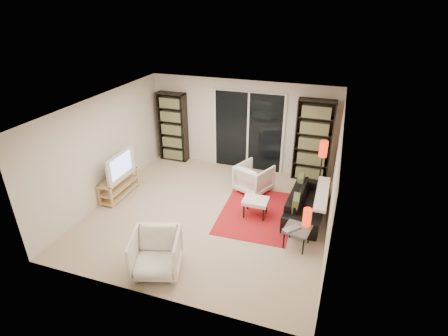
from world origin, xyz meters
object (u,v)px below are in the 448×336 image
at_px(bookshelf_right, 313,141).
at_px(armchair_back, 254,178).
at_px(sofa, 308,203).
at_px(armchair_front, 156,253).
at_px(side_table, 297,230).
at_px(floor_lamp, 323,155).
at_px(ottoman, 256,202).
at_px(tv_stand, 119,185).
at_px(bookshelf_left, 173,127).

distance_m(bookshelf_right, armchair_back, 1.76).
bearing_deg(sofa, armchair_back, 69.79).
xyz_separation_m(armchair_back, armchair_front, (-0.89, -3.22, 0.03)).
xyz_separation_m(side_table, floor_lamp, (0.22, 2.08, 0.70)).
relative_size(sofa, ottoman, 3.51).
distance_m(sofa, floor_lamp, 1.20).
height_order(side_table, floor_lamp, floor_lamp).
relative_size(ottoman, floor_lamp, 0.39).
distance_m(tv_stand, armchair_back, 3.21).
height_order(tv_stand, armchair_back, armchair_back).
bearing_deg(floor_lamp, armchair_back, -169.05).
distance_m(tv_stand, armchair_front, 2.89).
distance_m(armchair_front, floor_lamp, 4.31).
xyz_separation_m(sofa, armchair_back, (-1.36, 0.61, 0.07)).
xyz_separation_m(sofa, armchair_front, (-2.25, -2.61, 0.10)).
bearing_deg(ottoman, bookshelf_left, 144.46).
relative_size(armchair_back, floor_lamp, 0.55).
bearing_deg(tv_stand, armchair_back, 22.32).
height_order(bookshelf_left, side_table, bookshelf_left).
height_order(tv_stand, sofa, sofa).
relative_size(sofa, floor_lamp, 1.36).
xyz_separation_m(bookshelf_left, armchair_front, (1.74, -4.28, -0.60)).
distance_m(ottoman, floor_lamp, 1.93).
xyz_separation_m(armchair_front, side_table, (2.18, 1.43, -0.02)).
bearing_deg(tv_stand, armchair_front, -43.90).
relative_size(sofa, side_table, 3.50).
xyz_separation_m(tv_stand, side_table, (4.26, -0.57, 0.09)).
height_order(sofa, side_table, sofa).
bearing_deg(tv_stand, bookshelf_right, 28.59).
relative_size(tv_stand, sofa, 0.62).
bearing_deg(bookshelf_right, armchair_front, -116.19).
bearing_deg(sofa, tv_stand, 102.00).
bearing_deg(floor_lamp, ottoman, -132.29).
height_order(bookshelf_right, armchair_front, bookshelf_right).
relative_size(ottoman, side_table, 1.00).
bearing_deg(bookshelf_left, tv_stand, -98.40).
distance_m(armchair_front, ottoman, 2.49).
xyz_separation_m(tv_stand, sofa, (4.32, 0.61, 0.01)).
height_order(tv_stand, floor_lamp, floor_lamp).
relative_size(sofa, armchair_back, 2.47).
height_order(bookshelf_left, armchair_front, bookshelf_left).
bearing_deg(floor_lamp, tv_stand, -161.36).
xyz_separation_m(bookshelf_right, side_table, (0.07, -2.85, -0.70)).
relative_size(bookshelf_right, tv_stand, 1.79).
relative_size(armchair_front, floor_lamp, 0.60).
bearing_deg(bookshelf_left, side_table, -36.00).
bearing_deg(side_table, floor_lamp, 84.03).
height_order(bookshelf_right, tv_stand, bookshelf_right).
bearing_deg(tv_stand, bookshelf_left, 81.60).
xyz_separation_m(bookshelf_left, side_table, (3.92, -2.85, -0.62)).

